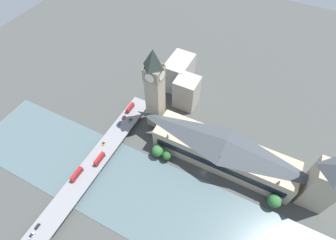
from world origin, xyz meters
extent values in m
plane|color=#424442|center=(0.00, 0.00, 0.00)|extent=(600.00, 600.00, 0.00)
cube|color=#4C6066|center=(-36.72, 0.00, 0.15)|extent=(61.44, 360.00, 0.30)
cube|color=tan|center=(15.73, -8.00, 10.62)|extent=(25.45, 108.14, 21.25)
cube|color=black|center=(2.85, -8.00, 11.69)|extent=(0.40, 99.49, 6.37)
pyramid|color=#3D4247|center=(15.73, -8.00, 25.21)|extent=(24.94, 105.98, 7.92)
cone|color=gray|center=(4.00, -49.09, 23.75)|extent=(2.20, 2.20, 5.00)
cone|color=gray|center=(4.00, -8.00, 23.75)|extent=(2.20, 2.20, 5.00)
cone|color=gray|center=(4.00, 33.09, 23.75)|extent=(2.20, 2.20, 5.00)
cube|color=tan|center=(27.27, 55.99, 31.47)|extent=(11.84, 11.84, 62.93)
cube|color=gray|center=(27.27, 55.99, 57.60)|extent=(12.56, 12.56, 10.66)
cylinder|color=black|center=(21.17, 55.99, 57.60)|extent=(0.50, 8.49, 8.49)
cylinder|color=silver|center=(21.05, 55.99, 57.60)|extent=(0.62, 7.86, 7.86)
cylinder|color=black|center=(33.37, 55.99, 57.60)|extent=(0.50, 8.49, 8.49)
cylinder|color=silver|center=(33.49, 55.99, 57.60)|extent=(0.62, 7.86, 7.86)
cylinder|color=black|center=(27.27, 49.89, 57.60)|extent=(8.49, 0.50, 8.49)
cylinder|color=silver|center=(27.27, 49.77, 57.60)|extent=(7.86, 0.62, 7.86)
cylinder|color=black|center=(27.27, 62.09, 57.60)|extent=(8.49, 0.50, 8.49)
cylinder|color=silver|center=(27.27, 62.21, 57.60)|extent=(7.86, 0.62, 7.86)
pyramid|color=#2D3833|center=(27.27, 55.99, 70.41)|extent=(12.08, 12.08, 14.97)
cube|color=tan|center=(15.73, -74.98, 20.44)|extent=(17.82, 17.82, 40.87)
cube|color=slate|center=(-90.93, 78.06, 2.05)|extent=(3.00, 13.84, 4.09)
cube|color=slate|center=(-36.72, 78.06, 2.05)|extent=(3.00, 13.84, 4.09)
cube|color=slate|center=(17.49, 78.06, 2.05)|extent=(3.00, 13.84, 4.09)
cube|color=gray|center=(-36.72, 78.06, 4.69)|extent=(154.88, 16.28, 1.20)
cube|color=red|center=(-47.53, 82.22, 6.69)|extent=(11.90, 2.59, 1.99)
cube|color=black|center=(-47.53, 82.22, 7.09)|extent=(10.71, 2.65, 0.88)
cube|color=red|center=(-47.53, 82.22, 8.85)|extent=(11.67, 2.59, 2.34)
cube|color=black|center=(-47.53, 82.22, 8.97)|extent=(10.71, 2.65, 1.12)
cube|color=maroon|center=(-47.53, 82.22, 10.10)|extent=(11.55, 2.46, 0.16)
cylinder|color=black|center=(-42.38, 81.04, 5.79)|extent=(1.00, 0.28, 1.00)
cylinder|color=black|center=(-42.38, 83.41, 5.79)|extent=(1.00, 0.28, 1.00)
cylinder|color=black|center=(-52.58, 81.04, 5.79)|extent=(1.00, 0.28, 1.00)
cylinder|color=black|center=(-52.58, 83.41, 5.79)|extent=(1.00, 0.28, 1.00)
cube|color=red|center=(-29.41, 74.89, 6.78)|extent=(11.33, 2.54, 2.05)
cube|color=black|center=(-29.41, 74.89, 7.19)|extent=(10.19, 2.60, 0.90)
cube|color=red|center=(-29.41, 74.89, 9.01)|extent=(11.10, 2.54, 2.41)
cube|color=black|center=(-29.41, 74.89, 9.13)|extent=(10.19, 2.60, 1.16)
cube|color=maroon|center=(-29.41, 74.89, 10.29)|extent=(10.99, 2.41, 0.16)
cylinder|color=black|center=(-24.67, 73.73, 5.86)|extent=(1.14, 0.28, 1.14)
cylinder|color=black|center=(-24.67, 76.05, 5.86)|extent=(1.14, 0.28, 1.14)
cylinder|color=black|center=(-34.05, 73.73, 5.86)|extent=(1.14, 0.28, 1.14)
cylinder|color=black|center=(-34.05, 76.05, 5.86)|extent=(1.14, 0.28, 1.14)
cube|color=red|center=(25.53, 81.58, 6.69)|extent=(10.38, 2.55, 1.93)
cube|color=black|center=(25.53, 81.58, 7.07)|extent=(9.34, 2.61, 0.85)
cube|color=red|center=(25.53, 81.58, 8.78)|extent=(10.17, 2.55, 2.26)
cube|color=black|center=(25.53, 81.58, 8.89)|extent=(9.34, 2.61, 1.09)
cube|color=maroon|center=(25.53, 81.58, 9.99)|extent=(10.07, 2.42, 0.16)
cylinder|color=black|center=(29.86, 80.41, 5.83)|extent=(1.08, 0.28, 1.08)
cylinder|color=black|center=(29.86, 82.74, 5.83)|extent=(1.08, 0.28, 1.08)
cylinder|color=black|center=(21.31, 80.41, 5.83)|extent=(1.08, 0.28, 1.08)
cylinder|color=black|center=(21.31, 82.74, 5.83)|extent=(1.08, 0.28, 1.08)
cube|color=silver|center=(-94.43, 81.47, 5.87)|extent=(4.61, 1.84, 0.67)
cube|color=black|center=(-94.57, 81.47, 6.50)|extent=(2.40, 1.65, 0.59)
cylinder|color=black|center=(-92.59, 80.64, 5.62)|extent=(0.66, 0.22, 0.66)
cylinder|color=black|center=(-92.59, 82.30, 5.62)|extent=(0.66, 0.22, 0.66)
cylinder|color=black|center=(-96.27, 80.64, 5.62)|extent=(0.66, 0.22, 0.66)
cylinder|color=black|center=(-96.27, 82.30, 5.62)|extent=(0.66, 0.22, 0.66)
cube|color=gold|center=(-15.38, 81.65, 5.81)|extent=(3.80, 1.89, 0.57)
cube|color=black|center=(-15.50, 81.65, 6.31)|extent=(1.98, 1.70, 0.44)
cylinder|color=black|center=(-13.93, 80.79, 5.61)|extent=(0.64, 0.22, 0.64)
cylinder|color=black|center=(-13.93, 82.50, 5.61)|extent=(0.64, 0.22, 0.64)
cylinder|color=black|center=(-16.84, 80.79, 5.61)|extent=(0.64, 0.22, 0.64)
cylinder|color=black|center=(-16.84, 82.50, 5.61)|extent=(0.64, 0.22, 0.64)
cube|color=maroon|center=(14.75, 81.81, 5.85)|extent=(4.48, 1.83, 0.65)
cube|color=black|center=(14.62, 81.81, 6.40)|extent=(2.33, 1.65, 0.46)
cylinder|color=black|center=(16.54, 80.99, 5.62)|extent=(0.65, 0.22, 0.65)
cylinder|color=black|center=(16.54, 82.64, 5.62)|extent=(0.65, 0.22, 0.65)
cylinder|color=black|center=(12.96, 80.99, 5.62)|extent=(0.65, 0.22, 0.65)
cylinder|color=black|center=(12.96, 82.64, 5.62)|extent=(0.65, 0.22, 0.65)
cube|color=navy|center=(6.43, 81.85, 5.82)|extent=(4.03, 1.75, 0.60)
cube|color=black|center=(6.31, 81.85, 6.38)|extent=(2.09, 1.58, 0.53)
cylinder|color=black|center=(8.01, 81.06, 5.60)|extent=(0.62, 0.22, 0.62)
cylinder|color=black|center=(8.01, 82.63, 5.60)|extent=(0.62, 0.22, 0.62)
cylinder|color=black|center=(4.85, 81.06, 5.60)|extent=(0.62, 0.22, 0.62)
cylinder|color=black|center=(4.85, 82.63, 5.60)|extent=(0.62, 0.22, 0.62)
cube|color=black|center=(-88.50, 82.22, 5.84)|extent=(4.04, 1.74, 0.65)
cube|color=black|center=(-88.63, 82.22, 6.39)|extent=(2.10, 1.57, 0.44)
cylinder|color=black|center=(-86.91, 81.44, 5.60)|extent=(0.62, 0.22, 0.62)
cylinder|color=black|center=(-86.91, 83.00, 5.60)|extent=(0.62, 0.22, 0.62)
cylinder|color=black|center=(-90.09, 81.44, 5.60)|extent=(0.62, 0.22, 0.62)
cylinder|color=black|center=(-90.09, 83.00, 5.60)|extent=(0.62, 0.22, 0.62)
cube|color=slate|center=(15.09, 75.07, 5.82)|extent=(4.38, 1.79, 0.60)
cube|color=black|center=(14.95, 75.07, 6.35)|extent=(2.28, 1.62, 0.47)
cylinder|color=black|center=(16.84, 74.26, 5.60)|extent=(0.62, 0.22, 0.62)
cylinder|color=black|center=(16.84, 75.87, 5.60)|extent=(0.62, 0.22, 0.62)
cylinder|color=black|center=(13.33, 74.26, 5.60)|extent=(0.62, 0.22, 0.62)
cylinder|color=black|center=(13.33, 75.87, 5.60)|extent=(0.62, 0.22, 0.62)
cube|color=#A39E93|center=(78.88, 59.05, 15.18)|extent=(31.17, 20.18, 30.36)
cube|color=#A39E93|center=(59.25, 42.35, 14.94)|extent=(18.97, 19.76, 29.88)
cylinder|color=brown|center=(-2.54, 30.77, 1.53)|extent=(0.70, 0.70, 3.06)
sphere|color=#235628|center=(-2.54, 30.77, 6.02)|extent=(6.96, 6.96, 6.96)
cylinder|color=brown|center=(-1.43, -52.41, 1.74)|extent=(0.70, 0.70, 3.48)
sphere|color=#2D6633|center=(-1.43, -52.41, 7.62)|extent=(9.75, 9.75, 9.75)
cylinder|color=brown|center=(-2.28, 38.85, 1.43)|extent=(0.70, 0.70, 2.86)
sphere|color=#2D6633|center=(-2.28, 38.85, 6.86)|extent=(9.41, 9.41, 9.41)
camera|label=1|loc=(-95.12, -17.38, 184.06)|focal=28.00mm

